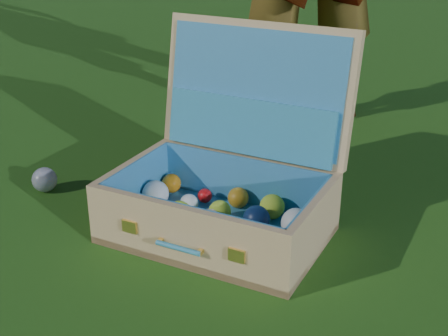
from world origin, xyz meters
The scene contains 3 objects.
ground centered at (0.00, 0.00, 0.00)m, with size 60.00×60.00×0.00m, color #215114.
stray_ball centered at (-0.41, 0.01, 0.04)m, with size 0.08×0.08×0.08m, color teal.
suitcase centered at (0.22, -0.06, 0.15)m, with size 0.68×0.61×0.55m.
Camera 1 is at (0.56, -1.60, 0.87)m, focal length 50.00 mm.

